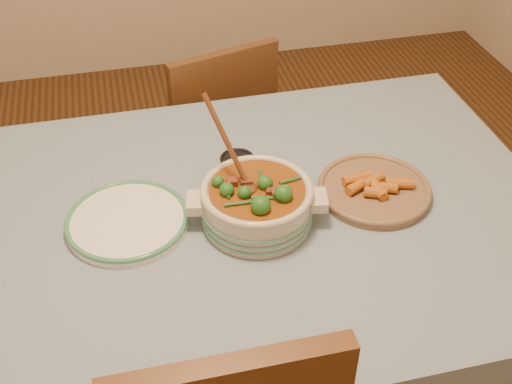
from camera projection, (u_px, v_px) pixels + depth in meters
dining_table at (221, 244)px, 1.63m from camera, size 1.68×1.08×0.76m
stew_casserole at (257, 201)px, 1.51m from camera, size 0.34×0.30×0.31m
white_plate at (127, 221)px, 1.54m from camera, size 0.39×0.39×0.03m
condiment_bowl at (237, 164)px, 1.69m from camera, size 0.11×0.11×0.05m
fried_plate at (374, 188)px, 1.63m from camera, size 0.37×0.37×0.05m
chair_far at (214, 131)px, 2.36m from camera, size 0.48×0.48×0.84m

